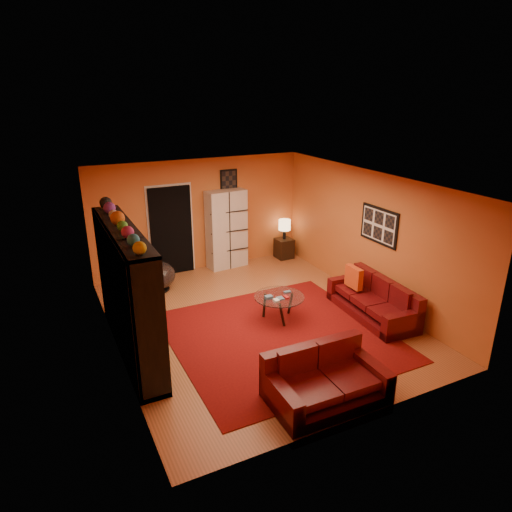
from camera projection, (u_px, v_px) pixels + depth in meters
name	position (u px, v px, depth m)	size (l,w,h in m)	color
floor	(256.00, 320.00, 8.51)	(6.00, 6.00, 0.00)	brown
ceiling	(256.00, 182.00, 7.61)	(6.00, 6.00, 0.00)	white
wall_back	(199.00, 215.00, 10.59)	(6.00, 6.00, 0.00)	#C5622B
wall_front	(365.00, 331.00, 5.54)	(6.00, 6.00, 0.00)	#C5622B
wall_left	(111.00, 280.00, 7.03)	(6.00, 6.00, 0.00)	#C5622B
wall_right	(368.00, 236.00, 9.10)	(6.00, 6.00, 0.00)	#C5622B
rug	(279.00, 336.00, 7.96)	(3.60, 3.60, 0.01)	#590A0B
doorway	(171.00, 231.00, 10.36)	(0.95, 0.10, 2.04)	black
wall_art_right	(379.00, 225.00, 8.73)	(0.03, 1.00, 0.70)	black
wall_art_back	(229.00, 181.00, 10.62)	(0.42, 0.03, 0.52)	black
entertainment_unit	(127.00, 292.00, 7.21)	(0.45, 3.00, 2.10)	black
tv	(130.00, 294.00, 7.32)	(0.11, 0.87, 0.50)	black
sofa	(376.00, 301.00, 8.63)	(0.91, 1.99, 0.85)	#4A090D
loveseat	(323.00, 379.00, 6.32)	(1.61, 0.98, 0.85)	#4A090D
throw_pillow	(354.00, 277.00, 8.83)	(0.12, 0.42, 0.42)	#DD4618
coffee_table	(279.00, 299.00, 8.41)	(0.93, 0.93, 0.46)	silver
storage_cabinet	(226.00, 229.00, 10.79)	(0.93, 0.41, 1.87)	silver
bowl_chair	(157.00, 276.00, 9.67)	(0.78, 0.78, 0.63)	black
side_table	(284.00, 248.00, 11.58)	(0.40, 0.40, 0.50)	black
table_lamp	(285.00, 225.00, 11.37)	(0.30, 0.30, 0.50)	black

